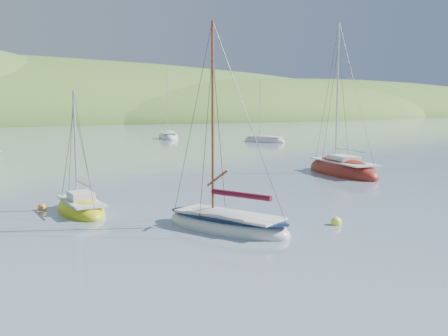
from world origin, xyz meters
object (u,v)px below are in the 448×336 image
distant_sloop_d (264,141)px  distant_sloop_b (168,137)px  daysailer_white (227,224)px  sloop_red (342,171)px  sailboat_yellow (81,209)px

distant_sloop_d → distant_sloop_b: bearing=98.9°
daysailer_white → sloop_red: bearing=9.0°
daysailer_white → sailboat_yellow: size_ratio=1.43×
daysailer_white → sailboat_yellow: 7.91m
distant_sloop_b → distant_sloop_d: (8.42, -14.28, -0.03)m
sloop_red → sailboat_yellow: bearing=-158.3°
distant_sloop_b → distant_sloop_d: size_ratio=1.28×
sloop_red → distant_sloop_b: size_ratio=1.02×
distant_sloop_d → daysailer_white: bearing=-149.8°
daysailer_white → distant_sloop_d: bearing=30.2°
daysailer_white → distant_sloop_b: (23.27, 54.56, -0.01)m
distant_sloop_b → distant_sloop_d: distant_sloop_b is taller
sloop_red → sailboat_yellow: (-20.98, -3.23, -0.06)m
daysailer_white → distant_sloop_b: size_ratio=0.76×
sloop_red → distant_sloop_b: bearing=94.5°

